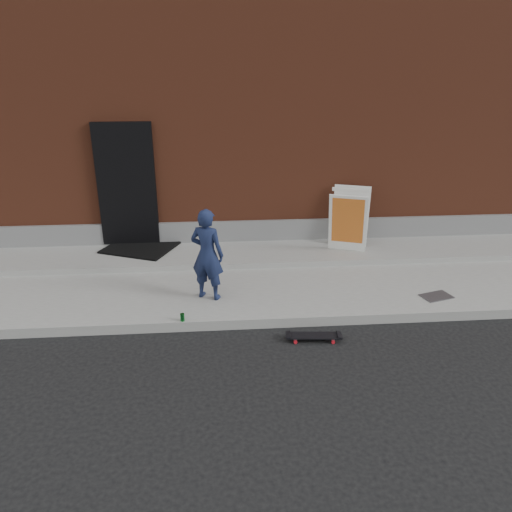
{
  "coord_description": "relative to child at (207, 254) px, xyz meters",
  "views": [
    {
      "loc": [
        -0.95,
        -6.14,
        3.6
      ],
      "look_at": [
        -0.4,
        0.8,
        0.79
      ],
      "focal_mm": 35.0,
      "sensor_mm": 36.0,
      "label": 1
    }
  ],
  "objects": [
    {
      "name": "pizza_sign",
      "position": [
        2.57,
        1.65,
        -0.04
      ],
      "size": [
        0.91,
        0.99,
        1.13
      ],
      "color": "white",
      "rests_on": "apron"
    },
    {
      "name": "soda_can",
      "position": [
        -0.36,
        -0.71,
        -0.65
      ],
      "size": [
        0.06,
        0.06,
        0.11
      ],
      "primitive_type": "cylinder",
      "rotation": [
        0.0,
        0.0,
        0.06
      ],
      "color": "#187C2D",
      "rests_on": "sidewalk"
    },
    {
      "name": "utility_plate",
      "position": [
        3.49,
        -0.27,
        -0.7
      ],
      "size": [
        0.52,
        0.41,
        0.01
      ],
      "primitive_type": "cube",
      "rotation": [
        0.0,
        0.0,
        0.29
      ],
      "color": "#555459",
      "rests_on": "sidewalk"
    },
    {
      "name": "child",
      "position": [
        0.0,
        0.0,
        0.0
      ],
      "size": [
        0.61,
        0.51,
        1.41
      ],
      "primitive_type": "imported",
      "rotation": [
        0.0,
        0.0,
        2.73
      ],
      "color": "#172042",
      "rests_on": "sidewalk"
    },
    {
      "name": "apron",
      "position": [
        1.13,
        1.64,
        -0.65
      ],
      "size": [
        20.0,
        1.2,
        0.1
      ],
      "primitive_type": "cube",
      "color": "gray",
      "rests_on": "sidewalk"
    },
    {
      "name": "sidewalk",
      "position": [
        1.13,
        0.74,
        -0.78
      ],
      "size": [
        20.0,
        3.0,
        0.15
      ],
      "primitive_type": "cube",
      "color": "gray",
      "rests_on": "ground"
    },
    {
      "name": "skateboard",
      "position": [
        1.42,
        -1.13,
        -0.79
      ],
      "size": [
        0.75,
        0.25,
        0.08
      ],
      "color": "red",
      "rests_on": "ground"
    },
    {
      "name": "ground",
      "position": [
        1.13,
        -0.76,
        -0.85
      ],
      "size": [
        80.0,
        80.0,
        0.0
      ],
      "primitive_type": "plane",
      "color": "black",
      "rests_on": "ground"
    },
    {
      "name": "doormat",
      "position": [
        -1.29,
        1.94,
        -0.59
      ],
      "size": [
        1.49,
        1.37,
        0.03
      ],
      "primitive_type": "cube",
      "rotation": [
        0.0,
        0.0,
        -0.4
      ],
      "color": "black",
      "rests_on": "apron"
    },
    {
      "name": "building",
      "position": [
        1.13,
        6.23,
        1.64
      ],
      "size": [
        20.0,
        8.1,
        5.0
      ],
      "color": "brown",
      "rests_on": "ground"
    }
  ]
}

